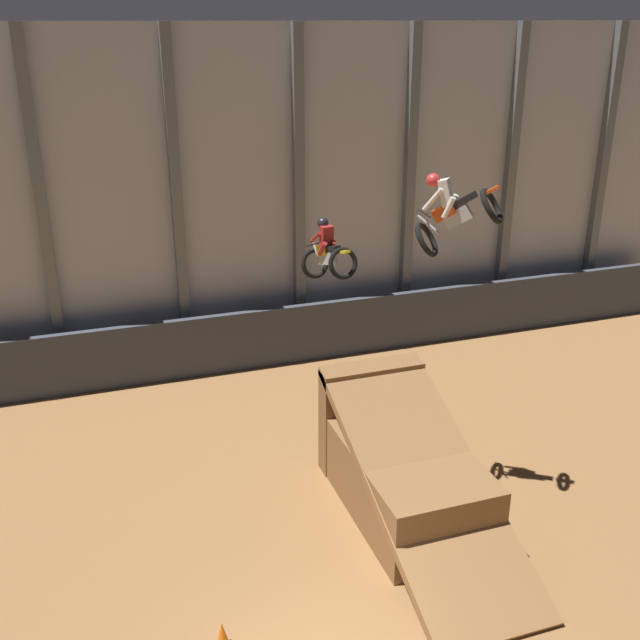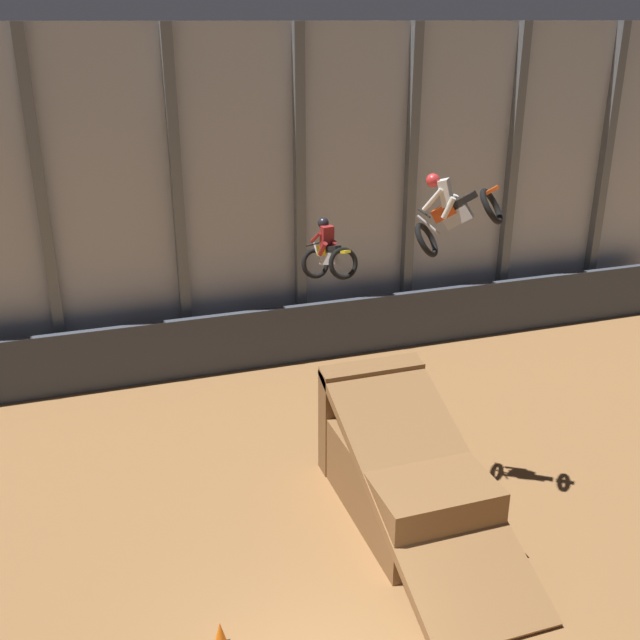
{
  "view_description": "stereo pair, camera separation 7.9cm",
  "coord_description": "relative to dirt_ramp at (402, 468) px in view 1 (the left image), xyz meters",
  "views": [
    {
      "loc": [
        -2.74,
        -7.73,
        9.31
      ],
      "look_at": [
        2.09,
        6.37,
        3.29
      ],
      "focal_mm": 42.0,
      "sensor_mm": 36.0,
      "label": 1
    },
    {
      "loc": [
        -2.67,
        -7.76,
        9.31
      ],
      "look_at": [
        2.09,
        6.37,
        3.29
      ],
      "focal_mm": 42.0,
      "sensor_mm": 36.0,
      "label": 2
    }
  ],
  "objects": [
    {
      "name": "rider_bike_right_air",
      "position": [
        1.08,
        0.55,
        5.07
      ],
      "size": [
        1.74,
        1.63,
        1.67
      ],
      "rotation": [
        -0.57,
        0.0,
        0.87
      ],
      "color": "black"
    },
    {
      "name": "lower_barrier",
      "position": [
        -3.01,
        7.34,
        0.0
      ],
      "size": [
        31.36,
        0.2,
        1.73
      ],
      "color": "#383D47",
      "rests_on": "ground_plane"
    },
    {
      "name": "traffic_cone_near_ramp",
      "position": [
        -4.28,
        -2.64,
        -0.58
      ],
      "size": [
        0.36,
        0.36,
        0.58
      ],
      "color": "black",
      "rests_on": "ground_plane"
    },
    {
      "name": "rider_bike_left_air",
      "position": [
        -0.21,
        3.97,
        3.41
      ],
      "size": [
        0.99,
        1.75,
        1.62
      ],
      "rotation": [
        -0.27,
        0.0,
        0.16
      ],
      "color": "black"
    },
    {
      "name": "dirt_ramp",
      "position": [
        0.0,
        0.0,
        0.0
      ],
      "size": [
        2.28,
        5.91,
        2.57
      ],
      "color": "brown",
      "rests_on": "ground_plane"
    },
    {
      "name": "arena_back_wall",
      "position": [
        -3.01,
        8.19,
        3.77
      ],
      "size": [
        32.0,
        0.4,
        9.26
      ],
      "color": "#A3A8B2",
      "rests_on": "ground_plane"
    }
  ]
}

